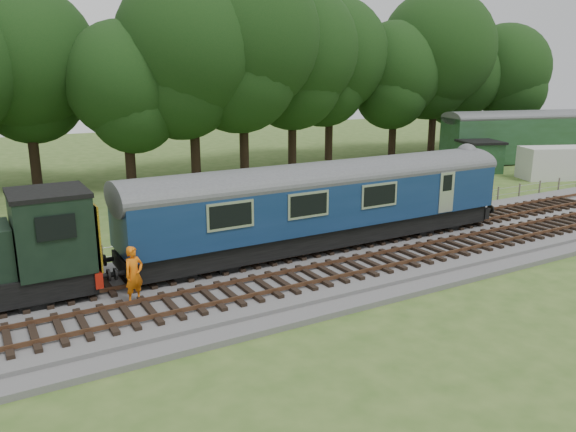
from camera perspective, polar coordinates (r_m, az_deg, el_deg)
ground at (r=24.69m, az=7.50°, el=-4.36°), size 120.00×120.00×0.00m
ballast at (r=24.63m, az=7.51°, el=-3.97°), size 70.00×7.00×0.35m
track_north at (r=25.62m, az=5.63°, el=-2.62°), size 67.20×2.40×0.21m
track_south at (r=23.38m, az=9.92°, el=-4.46°), size 67.20×2.40×0.21m
fence at (r=28.20m, az=1.94°, el=-1.84°), size 64.00×0.12×1.00m
tree_line at (r=43.64m, az=-10.35°, el=3.77°), size 70.00×8.00×18.00m
dmu_railcar at (r=24.53m, az=3.91°, el=1.94°), size 18.05×2.86×3.88m
worker at (r=19.54m, az=-15.37°, el=-5.76°), size 0.84×0.71×1.96m
parked_coach at (r=55.43m, az=23.90°, el=7.67°), size 17.90×7.25×4.52m
shed at (r=48.27m, az=18.88°, el=5.78°), size 3.96×3.96×2.52m
caravan at (r=47.22m, az=25.42°, el=4.89°), size 5.47×4.13×2.41m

